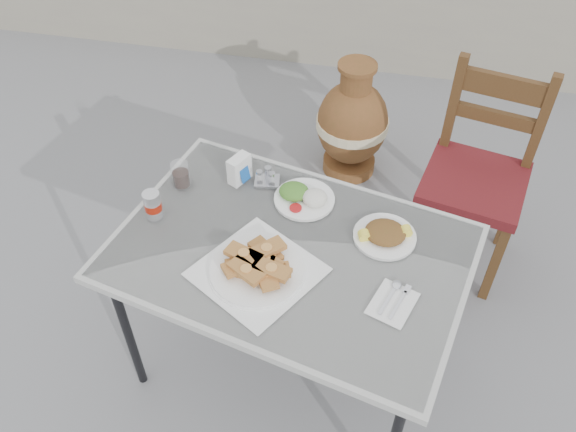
% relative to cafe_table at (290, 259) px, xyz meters
% --- Properties ---
extents(ground, '(80.00, 80.00, 0.00)m').
position_rel_cafe_table_xyz_m(ground, '(0.03, -0.04, -0.67)').
color(ground, slate).
rests_on(ground, ground).
extents(cafe_table, '(1.34, 1.05, 0.72)m').
position_rel_cafe_table_xyz_m(cafe_table, '(0.00, 0.00, 0.00)').
color(cafe_table, black).
rests_on(cafe_table, ground).
extents(pide_plate, '(0.48, 0.48, 0.07)m').
position_rel_cafe_table_xyz_m(pide_plate, '(-0.08, -0.12, 0.08)').
color(pide_plate, white).
rests_on(pide_plate, cafe_table).
extents(salad_rice_plate, '(0.22, 0.22, 0.06)m').
position_rel_cafe_table_xyz_m(salad_rice_plate, '(0.00, 0.25, 0.07)').
color(salad_rice_plate, white).
rests_on(salad_rice_plate, cafe_table).
extents(salad_chopped_plate, '(0.22, 0.22, 0.05)m').
position_rel_cafe_table_xyz_m(salad_chopped_plate, '(0.31, 0.12, 0.07)').
color(salad_chopped_plate, white).
rests_on(salad_chopped_plate, cafe_table).
extents(soda_can, '(0.06, 0.06, 0.11)m').
position_rel_cafe_table_xyz_m(soda_can, '(-0.50, 0.06, 0.11)').
color(soda_can, silver).
rests_on(soda_can, cafe_table).
extents(cola_glass, '(0.07, 0.07, 0.10)m').
position_rel_cafe_table_xyz_m(cola_glass, '(-0.46, 0.24, 0.09)').
color(cola_glass, white).
rests_on(cola_glass, cafe_table).
extents(napkin_holder, '(0.08, 0.10, 0.11)m').
position_rel_cafe_table_xyz_m(napkin_holder, '(-0.26, 0.31, 0.11)').
color(napkin_holder, white).
rests_on(napkin_holder, cafe_table).
extents(condiment_caddy, '(0.10, 0.09, 0.07)m').
position_rel_cafe_table_xyz_m(condiment_caddy, '(-0.15, 0.31, 0.07)').
color(condiment_caddy, silver).
rests_on(condiment_caddy, cafe_table).
extents(cutlery_napkin, '(0.17, 0.19, 0.01)m').
position_rel_cafe_table_xyz_m(cutlery_napkin, '(0.36, -0.14, 0.05)').
color(cutlery_napkin, white).
rests_on(cutlery_napkin, cafe_table).
extents(chair, '(0.51, 0.51, 0.97)m').
position_rel_cafe_table_xyz_m(chair, '(0.68, 0.79, -0.17)').
color(chair, '#3D2310').
rests_on(chair, ground).
extents(terracotta_urn, '(0.39, 0.39, 0.67)m').
position_rel_cafe_table_xyz_m(terracotta_urn, '(0.07, 1.29, -0.36)').
color(terracotta_urn, brown).
rests_on(terracotta_urn, ground).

